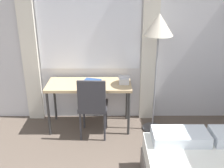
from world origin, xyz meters
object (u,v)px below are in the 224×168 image
at_px(book, 92,81).
at_px(desk, 89,87).
at_px(standing_lamp, 159,32).
at_px(telephone, 124,80).
at_px(desk_chair, 93,104).

bearing_deg(book, desk, -118.38).
xyz_separation_m(standing_lamp, book, (-0.92, 0.17, -0.76)).
distance_m(standing_lamp, telephone, 0.85).
bearing_deg(telephone, standing_lamp, -11.93).
bearing_deg(book, standing_lamp, -10.30).
bearing_deg(desk, book, 61.62).
xyz_separation_m(standing_lamp, telephone, (-0.44, 0.09, -0.72)).
distance_m(desk, telephone, 0.53).
xyz_separation_m(desk, desk_chair, (0.07, -0.29, -0.13)).
height_order(desk_chair, telephone, desk_chair).
relative_size(desk, standing_lamp, 0.71).
height_order(desk, telephone, telephone).
height_order(desk_chair, book, desk_chair).
relative_size(telephone, book, 0.60).
relative_size(desk_chair, standing_lamp, 0.53).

